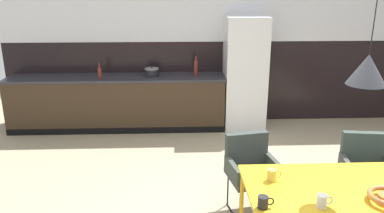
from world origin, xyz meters
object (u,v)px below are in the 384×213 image
(refrigerator_column, at_px, (245,73))
(mug_wide_latte, at_px, (322,201))
(mug_tall_blue, at_px, (272,175))
(dining_table, at_px, (350,192))
(mug_dark_espresso, at_px, (264,202))
(armchair_by_stool, at_px, (365,164))
(bottle_wine_green, at_px, (196,68))
(pendant_lamp_over_table_near, at_px, (367,69))
(armchair_near_window, at_px, (250,164))
(bottle_spice_small, at_px, (100,73))
(cooking_pot, at_px, (152,72))

(refrigerator_column, height_order, mug_wide_latte, refrigerator_column)
(mug_wide_latte, height_order, mug_tall_blue, mug_tall_blue)
(dining_table, xyz_separation_m, mug_dark_espresso, (-0.77, -0.27, 0.09))
(armchair_by_stool, bearing_deg, refrigerator_column, -63.79)
(armchair_by_stool, bearing_deg, mug_wide_latte, 58.93)
(mug_dark_espresso, bearing_deg, mug_tall_blue, 68.26)
(armchair_by_stool, distance_m, bottle_wine_green, 3.07)
(refrigerator_column, distance_m, bottle_wine_green, 0.81)
(mug_dark_espresso, distance_m, pendant_lamp_over_table_near, 1.24)
(dining_table, relative_size, mug_tall_blue, 13.80)
(bottle_wine_green, xyz_separation_m, pendant_lamp_over_table_near, (1.09, -3.38, 0.68))
(mug_tall_blue, distance_m, pendant_lamp_over_table_near, 1.12)
(mug_tall_blue, distance_m, mug_dark_espresso, 0.44)
(mug_dark_espresso, relative_size, pendant_lamp_over_table_near, 0.11)
(mug_tall_blue, bearing_deg, mug_dark_espresso, -111.74)
(mug_tall_blue, distance_m, bottle_wine_green, 3.29)
(mug_tall_blue, xyz_separation_m, pendant_lamp_over_table_near, (0.61, -0.14, 0.92))
(dining_table, distance_m, pendant_lamp_over_table_near, 1.02)
(dining_table, distance_m, armchair_near_window, 1.09)
(armchair_by_stool, relative_size, mug_dark_espresso, 6.64)
(refrigerator_column, xyz_separation_m, dining_table, (0.28, -3.39, -0.23))
(dining_table, bearing_deg, refrigerator_column, 94.78)
(dining_table, height_order, mug_tall_blue, mug_tall_blue)
(refrigerator_column, bearing_deg, mug_dark_espresso, -97.63)
(refrigerator_column, distance_m, bottle_spice_small, 2.34)
(mug_tall_blue, bearing_deg, cooking_pot, 110.11)
(refrigerator_column, height_order, pendant_lamp_over_table_near, pendant_lamp_over_table_near)
(refrigerator_column, xyz_separation_m, bottle_spice_small, (-2.33, -0.13, 0.06))
(armchair_near_window, bearing_deg, mug_dark_espresso, 72.83)
(armchair_near_window, height_order, pendant_lamp_over_table_near, pendant_lamp_over_table_near)
(pendant_lamp_over_table_near, bearing_deg, refrigerator_column, 94.77)
(mug_wide_latte, relative_size, bottle_spice_small, 0.50)
(mug_wide_latte, bearing_deg, cooking_pot, 111.75)
(armchair_near_window, xyz_separation_m, mug_tall_blue, (0.04, -0.72, 0.25))
(refrigerator_column, bearing_deg, mug_wide_latte, -90.87)
(mug_wide_latte, distance_m, mug_tall_blue, 0.50)
(dining_table, xyz_separation_m, mug_tall_blue, (-0.61, 0.14, 0.09))
(armchair_by_stool, height_order, pendant_lamp_over_table_near, pendant_lamp_over_table_near)
(bottle_spice_small, bearing_deg, mug_dark_espresso, -62.39)
(dining_table, xyz_separation_m, armchair_by_stool, (0.56, 0.84, -0.17))
(armchair_near_window, xyz_separation_m, mug_dark_espresso, (-0.13, -1.13, 0.25))
(mug_wide_latte, height_order, mug_dark_espresso, mug_wide_latte)
(dining_table, distance_m, bottle_spice_small, 4.19)
(bottle_wine_green, bearing_deg, cooking_pot, 178.54)
(armchair_by_stool, distance_m, pendant_lamp_over_table_near, 1.56)
(armchair_near_window, distance_m, mug_tall_blue, 0.77)
(bottle_spice_small, bearing_deg, dining_table, -51.21)
(refrigerator_column, relative_size, bottle_spice_small, 7.42)
(cooking_pot, bearing_deg, armchair_near_window, -65.47)
(bottle_wine_green, bearing_deg, bottle_spice_small, -175.33)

